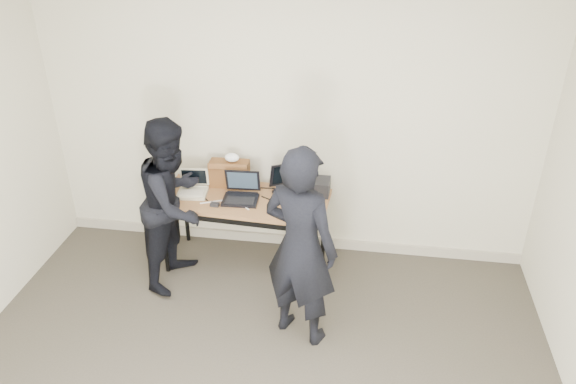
% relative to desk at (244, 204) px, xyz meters
% --- Properties ---
extents(room, '(4.60, 4.60, 2.80)m').
position_rel_desk_xyz_m(room, '(0.34, -1.84, 0.69)').
color(room, '#3D382E').
rests_on(room, ground).
extents(desk, '(1.54, 0.74, 0.72)m').
position_rel_desk_xyz_m(desk, '(0.00, 0.00, 0.00)').
color(desk, brown).
rests_on(desk, ground).
extents(laptop_beige, '(0.28, 0.28, 0.21)m').
position_rel_desk_xyz_m(laptop_beige, '(-0.47, 0.03, 0.10)').
color(laptop_beige, beige).
rests_on(laptop_beige, desk).
extents(laptop_center, '(0.33, 0.31, 0.24)m').
position_rel_desk_xyz_m(laptop_center, '(-0.02, 0.00, 0.11)').
color(laptop_center, black).
rests_on(laptop_center, desk).
extents(laptop_right, '(0.49, 0.49, 0.27)m').
position_rel_desk_xyz_m(laptop_right, '(0.43, 0.16, 0.12)').
color(laptop_right, black).
rests_on(laptop_right, desk).
extents(leather_satchel, '(0.37, 0.19, 0.25)m').
position_rel_desk_xyz_m(leather_satchel, '(-0.18, 0.23, 0.19)').
color(leather_satchel, brown).
rests_on(leather_satchel, desk).
extents(tissue, '(0.14, 0.11, 0.08)m').
position_rel_desk_xyz_m(tissue, '(-0.15, 0.23, 0.34)').
color(tissue, white).
rests_on(tissue, leather_satchel).
extents(equipment_box, '(0.24, 0.21, 0.14)m').
position_rel_desk_xyz_m(equipment_box, '(0.63, 0.19, 0.13)').
color(equipment_box, black).
rests_on(equipment_box, desk).
extents(power_brick, '(0.08, 0.05, 0.03)m').
position_rel_desk_xyz_m(power_brick, '(-0.22, -0.17, 0.07)').
color(power_brick, black).
rests_on(power_brick, desk).
extents(cables, '(1.16, 0.42, 0.01)m').
position_rel_desk_xyz_m(cables, '(0.05, -0.00, 0.06)').
color(cables, black).
rests_on(cables, desk).
extents(person_typist, '(0.71, 0.60, 1.65)m').
position_rel_desk_xyz_m(person_typist, '(0.62, -0.83, 0.16)').
color(person_typist, black).
rests_on(person_typist, ground).
extents(person_observer, '(0.72, 0.85, 1.55)m').
position_rel_desk_xyz_m(person_observer, '(-0.55, -0.26, 0.11)').
color(person_observer, black).
rests_on(person_observer, ground).
extents(baseboard, '(4.50, 0.03, 0.10)m').
position_rel_desk_xyz_m(baseboard, '(0.34, 0.40, -0.61)').
color(baseboard, '#A59D89').
rests_on(baseboard, ground).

